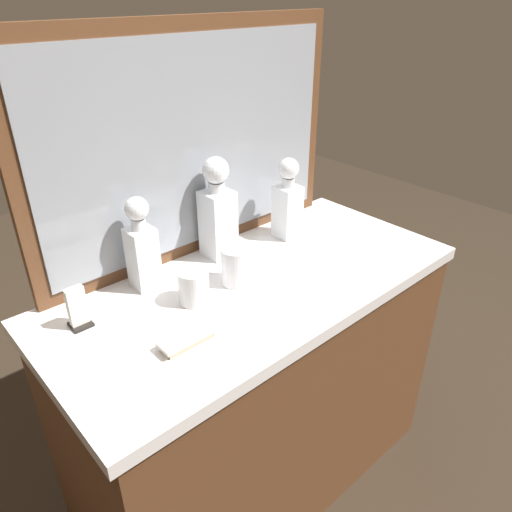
{
  "coord_description": "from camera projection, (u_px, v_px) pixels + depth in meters",
  "views": [
    {
      "loc": [
        -0.79,
        -0.87,
        1.56
      ],
      "look_at": [
        0.0,
        0.0,
        0.9
      ],
      "focal_mm": 34.09,
      "sensor_mm": 36.0,
      "label": 1
    }
  ],
  "objects": [
    {
      "name": "ground_plane",
      "position": [
        256.0,
        469.0,
        1.79
      ],
      "size": [
        6.0,
        6.0,
        0.0
      ],
      "primitive_type": "plane",
      "color": "#2D2319"
    },
    {
      "name": "dresser",
      "position": [
        256.0,
        387.0,
        1.59
      ],
      "size": [
        1.21,
        0.57,
        0.82
      ],
      "color": "brown",
      "rests_on": "ground_plane"
    },
    {
      "name": "dresser_mirror",
      "position": [
        194.0,
        145.0,
        1.4
      ],
      "size": [
        1.04,
        0.03,
        0.67
      ],
      "color": "brown",
      "rests_on": "dresser"
    },
    {
      "name": "crystal_decanter_front",
      "position": [
        218.0,
        217.0,
        1.46
      ],
      "size": [
        0.09,
        0.09,
        0.31
      ],
      "color": "white",
      "rests_on": "dresser"
    },
    {
      "name": "crystal_decanter_center",
      "position": [
        142.0,
        252.0,
        1.31
      ],
      "size": [
        0.07,
        0.07,
        0.27
      ],
      "color": "white",
      "rests_on": "dresser"
    },
    {
      "name": "crystal_decanter_far_left",
      "position": [
        287.0,
        206.0,
        1.58
      ],
      "size": [
        0.08,
        0.08,
        0.27
      ],
      "color": "white",
      "rests_on": "dresser"
    },
    {
      "name": "crystal_tumbler_rear",
      "position": [
        194.0,
        288.0,
        1.28
      ],
      "size": [
        0.08,
        0.08,
        0.09
      ],
      "color": "white",
      "rests_on": "dresser"
    },
    {
      "name": "crystal_tumbler_center",
      "position": [
        236.0,
        267.0,
        1.35
      ],
      "size": [
        0.09,
        0.09,
        0.11
      ],
      "color": "white",
      "rests_on": "dresser"
    },
    {
      "name": "silver_brush_far_left",
      "position": [
        187.0,
        339.0,
        1.14
      ],
      "size": [
        0.14,
        0.05,
        0.02
      ],
      "color": "#B7A88C",
      "rests_on": "dresser"
    },
    {
      "name": "napkin_holder",
      "position": [
        78.0,
        310.0,
        1.18
      ],
      "size": [
        0.05,
        0.05,
        0.11
      ],
      "color": "black",
      "rests_on": "dresser"
    }
  ]
}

